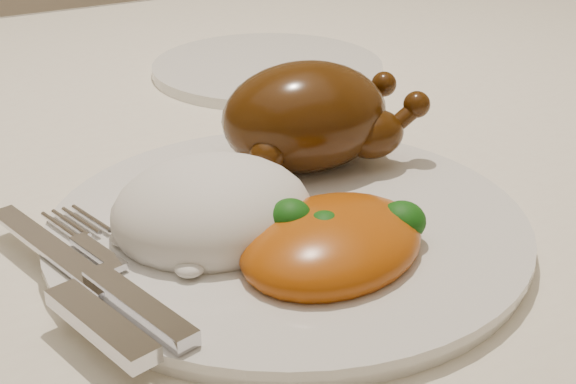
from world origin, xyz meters
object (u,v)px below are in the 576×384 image
dining_table (65,279)px  side_plate (268,68)px  dinner_plate (288,229)px  roast_chicken (310,116)px

dining_table → side_plate: bearing=25.3°
dining_table → side_plate: size_ratio=6.68×
side_plate → dining_table: bearing=-154.7°
dinner_plate → roast_chicken: bearing=49.6°
dining_table → side_plate: (0.26, 0.12, 0.11)m
dining_table → side_plate: side_plate is taller
dining_table → dinner_plate: bearing=-61.3°
side_plate → roast_chicken: (-0.10, -0.25, 0.05)m
dinner_plate → side_plate: size_ratio=1.27×
dinner_plate → dining_table: bearing=118.7°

